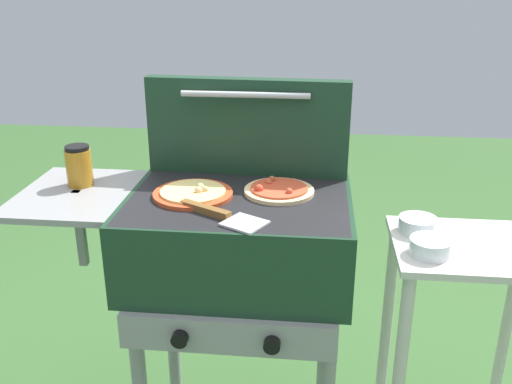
{
  "coord_description": "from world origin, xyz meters",
  "views": [
    {
      "loc": [
        0.21,
        -1.49,
        1.5
      ],
      "look_at": [
        0.05,
        0.0,
        0.92
      ],
      "focal_mm": 40.03,
      "sensor_mm": 36.0,
      "label": 1
    }
  ],
  "objects_px": {
    "pizza_pepperoni": "(279,190)",
    "spatula": "(221,215)",
    "prep_table": "(462,314)",
    "grill": "(234,244)",
    "pizza_cheese": "(193,194)",
    "sauce_jar": "(79,166)",
    "topping_bowl_near": "(418,225)",
    "topping_bowl_far": "(430,248)"
  },
  "relations": [
    {
      "from": "grill",
      "to": "prep_table",
      "type": "xyz_separation_m",
      "value": [
        0.67,
        0.0,
        -0.2
      ]
    },
    {
      "from": "pizza_cheese",
      "to": "spatula",
      "type": "xyz_separation_m",
      "value": [
        0.1,
        -0.14,
        -0.0
      ]
    },
    {
      "from": "spatula",
      "to": "pizza_cheese",
      "type": "bearing_deg",
      "value": 127.06
    },
    {
      "from": "sauce_jar",
      "to": "spatula",
      "type": "xyz_separation_m",
      "value": [
        0.46,
        -0.2,
        -0.05
      ]
    },
    {
      "from": "pizza_pepperoni",
      "to": "spatula",
      "type": "xyz_separation_m",
      "value": [
        -0.14,
        -0.19,
        -0.0
      ]
    },
    {
      "from": "spatula",
      "to": "prep_table",
      "type": "relative_size",
      "value": 0.32
    },
    {
      "from": "pizza_cheese",
      "to": "topping_bowl_far",
      "type": "distance_m",
      "value": 0.67
    },
    {
      "from": "prep_table",
      "to": "grill",
      "type": "bearing_deg",
      "value": -179.63
    },
    {
      "from": "sauce_jar",
      "to": "pizza_pepperoni",
      "type": "bearing_deg",
      "value": -0.28
    },
    {
      "from": "topping_bowl_near",
      "to": "spatula",
      "type": "bearing_deg",
      "value": -158.73
    },
    {
      "from": "spatula",
      "to": "topping_bowl_near",
      "type": "xyz_separation_m",
      "value": [
        0.54,
        0.21,
        -0.1
      ]
    },
    {
      "from": "pizza_pepperoni",
      "to": "prep_table",
      "type": "xyz_separation_m",
      "value": [
        0.55,
        -0.05,
        -0.35
      ]
    },
    {
      "from": "sauce_jar",
      "to": "pizza_cheese",
      "type": "bearing_deg",
      "value": -9.2
    },
    {
      "from": "spatula",
      "to": "topping_bowl_far",
      "type": "height_order",
      "value": "spatula"
    },
    {
      "from": "pizza_cheese",
      "to": "pizza_pepperoni",
      "type": "bearing_deg",
      "value": 12.74
    },
    {
      "from": "sauce_jar",
      "to": "prep_table",
      "type": "distance_m",
      "value": 1.21
    },
    {
      "from": "pizza_cheese",
      "to": "topping_bowl_near",
      "type": "relative_size",
      "value": 2.05
    },
    {
      "from": "sauce_jar",
      "to": "spatula",
      "type": "distance_m",
      "value": 0.5
    },
    {
      "from": "pizza_pepperoni",
      "to": "topping_bowl_far",
      "type": "relative_size",
      "value": 1.82
    },
    {
      "from": "grill",
      "to": "topping_bowl_far",
      "type": "distance_m",
      "value": 0.55
    },
    {
      "from": "pizza_pepperoni",
      "to": "spatula",
      "type": "height_order",
      "value": "pizza_pepperoni"
    },
    {
      "from": "sauce_jar",
      "to": "prep_table",
      "type": "bearing_deg",
      "value": -2.64
    },
    {
      "from": "pizza_pepperoni",
      "to": "prep_table",
      "type": "relative_size",
      "value": 0.26
    },
    {
      "from": "pizza_pepperoni",
      "to": "sauce_jar",
      "type": "xyz_separation_m",
      "value": [
        -0.59,
        0.0,
        0.05
      ]
    },
    {
      "from": "sauce_jar",
      "to": "topping_bowl_near",
      "type": "bearing_deg",
      "value": 0.93
    },
    {
      "from": "topping_bowl_far",
      "to": "topping_bowl_near",
      "type": "bearing_deg",
      "value": 94.33
    },
    {
      "from": "grill",
      "to": "pizza_cheese",
      "type": "xyz_separation_m",
      "value": [
        -0.12,
        -0.0,
        0.15
      ]
    },
    {
      "from": "pizza_pepperoni",
      "to": "topping_bowl_far",
      "type": "distance_m",
      "value": 0.45
    },
    {
      "from": "prep_table",
      "to": "topping_bowl_near",
      "type": "height_order",
      "value": "topping_bowl_near"
    },
    {
      "from": "grill",
      "to": "prep_table",
      "type": "relative_size",
      "value": 1.22
    },
    {
      "from": "grill",
      "to": "topping_bowl_far",
      "type": "xyz_separation_m",
      "value": [
        0.54,
        -0.07,
        0.05
      ]
    },
    {
      "from": "topping_bowl_far",
      "to": "sauce_jar",
      "type": "bearing_deg",
      "value": 172.88
    },
    {
      "from": "topping_bowl_near",
      "to": "topping_bowl_far",
      "type": "distance_m",
      "value": 0.14
    },
    {
      "from": "prep_table",
      "to": "pizza_cheese",
      "type": "bearing_deg",
      "value": -179.67
    },
    {
      "from": "pizza_pepperoni",
      "to": "topping_bowl_far",
      "type": "xyz_separation_m",
      "value": [
        0.42,
        -0.12,
        -0.1
      ]
    },
    {
      "from": "grill",
      "to": "pizza_cheese",
      "type": "distance_m",
      "value": 0.19
    },
    {
      "from": "pizza_cheese",
      "to": "spatula",
      "type": "bearing_deg",
      "value": -52.94
    },
    {
      "from": "topping_bowl_near",
      "to": "pizza_pepperoni",
      "type": "bearing_deg",
      "value": -177.31
    },
    {
      "from": "pizza_pepperoni",
      "to": "sauce_jar",
      "type": "bearing_deg",
      "value": 179.72
    },
    {
      "from": "prep_table",
      "to": "sauce_jar",
      "type": "bearing_deg",
      "value": 177.36
    },
    {
      "from": "pizza_cheese",
      "to": "prep_table",
      "type": "relative_size",
      "value": 0.29
    },
    {
      "from": "grill",
      "to": "pizza_pepperoni",
      "type": "height_order",
      "value": "pizza_pepperoni"
    }
  ]
}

